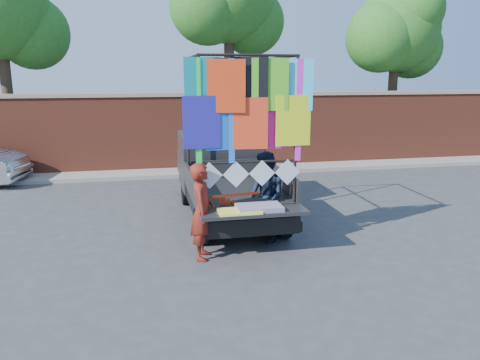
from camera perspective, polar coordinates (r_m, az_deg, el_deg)
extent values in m
plane|color=#38383A|center=(9.64, 1.80, -6.78)|extent=(90.00, 90.00, 0.00)
cube|color=brown|center=(16.08, -4.04, 5.75)|extent=(30.00, 0.35, 2.50)
cube|color=gray|center=(15.98, -4.11, 10.38)|extent=(30.00, 0.45, 0.12)
cube|color=gray|center=(15.60, -3.62, 1.09)|extent=(30.00, 1.20, 0.12)
cylinder|color=#38281C|center=(17.58, -26.45, 8.99)|extent=(0.36, 0.36, 4.90)
sphere|color=#2D621C|center=(17.80, -23.91, 16.05)|extent=(2.40, 2.40, 2.40)
cylinder|color=#38281C|center=(17.31, -1.32, 11.19)|extent=(0.36, 0.36, 5.46)
sphere|color=#2D621C|center=(17.97, 1.37, 18.73)|extent=(2.40, 2.40, 2.40)
sphere|color=#2D621C|center=(17.02, -4.00, 20.35)|extent=(2.60, 2.60, 2.60)
cylinder|color=#38281C|center=(19.58, 18.01, 9.44)|extent=(0.36, 0.36, 4.55)
sphere|color=#2D621C|center=(19.63, 18.56, 17.03)|extent=(3.20, 3.20, 3.20)
sphere|color=#2D621C|center=(20.38, 20.11, 14.90)|extent=(2.40, 2.40, 2.40)
sphere|color=#2D621C|center=(18.96, 16.77, 16.33)|extent=(2.60, 2.60, 2.60)
sphere|color=#2D621C|center=(19.33, 20.45, 18.91)|extent=(2.20, 2.20, 2.20)
cylinder|color=black|center=(11.88, -6.52, -1.28)|extent=(0.23, 0.70, 0.70)
cylinder|color=black|center=(9.14, -4.81, -5.61)|extent=(0.23, 0.70, 0.70)
cylinder|color=black|center=(12.14, 1.31, -0.89)|extent=(0.23, 0.70, 0.70)
cylinder|color=black|center=(9.46, 5.25, -4.96)|extent=(0.23, 0.70, 0.70)
cube|color=black|center=(10.51, -1.26, -2.05)|extent=(1.81, 4.47, 0.32)
cube|color=black|center=(9.68, -0.41, -1.54)|extent=(1.92, 2.45, 0.11)
cube|color=black|center=(9.49, -5.97, -0.45)|extent=(0.06, 2.45, 0.48)
cube|color=black|center=(9.85, 4.94, 0.06)|extent=(0.06, 2.45, 0.48)
cube|color=black|center=(10.78, -1.67, 1.23)|extent=(1.92, 0.06, 0.48)
cube|color=black|center=(11.77, -2.56, 2.48)|extent=(1.92, 1.70, 1.33)
cube|color=#8C9EAD|center=(11.23, -2.18, 4.18)|extent=(1.70, 0.06, 0.59)
cube|color=#8C9EAD|center=(12.51, -3.16, 4.08)|extent=(1.70, 0.11, 0.75)
cube|color=black|center=(12.96, -3.38, 2.23)|extent=(1.86, 0.96, 0.59)
cube|color=black|center=(8.27, 1.63, -3.92)|extent=(1.92, 0.59, 0.06)
cube|color=black|center=(8.62, 1.24, -6.03)|extent=(1.97, 0.16, 0.19)
cylinder|color=black|center=(8.20, -4.89, 5.63)|extent=(0.05, 0.05, 2.66)
cylinder|color=black|center=(10.41, -6.40, 7.14)|extent=(0.05, 0.05, 2.66)
cylinder|color=black|center=(8.58, 6.82, 5.92)|extent=(0.05, 0.05, 2.66)
cylinder|color=black|center=(10.71, 3.01, 7.36)|extent=(0.05, 0.05, 2.66)
cylinder|color=black|center=(8.29, 1.14, 14.98)|extent=(1.81, 0.05, 0.05)
cylinder|color=black|center=(10.48, -1.68, 14.54)|extent=(1.81, 0.05, 0.05)
cylinder|color=black|center=(9.25, -5.93, 14.70)|extent=(0.05, 2.29, 0.05)
cylinder|color=black|center=(9.59, 4.86, 14.65)|extent=(0.05, 2.29, 0.05)
cylinder|color=black|center=(8.43, 1.08, 2.21)|extent=(1.81, 0.04, 0.04)
cube|color=#0BA0A6|center=(8.12, -4.46, 11.61)|extent=(0.66, 0.02, 0.91)
cube|color=red|center=(8.14, -1.57, 11.64)|extent=(0.66, 0.02, 0.91)
cube|color=black|center=(8.26, 1.16, 11.66)|extent=(0.66, 0.02, 0.91)
cube|color=#53C222|center=(8.32, 3.96, 11.64)|extent=(0.66, 0.02, 0.91)
cube|color=#34D1FA|center=(8.48, 6.54, 11.61)|extent=(0.66, 0.02, 0.91)
cube|color=#2620A4|center=(8.12, -4.33, 6.71)|extent=(0.66, 0.02, 0.91)
cube|color=blue|center=(8.23, -1.60, 6.82)|extent=(0.66, 0.02, 0.91)
cube|color=red|center=(8.26, 1.20, 6.85)|extent=(0.66, 0.02, 0.91)
cube|color=#D51787|center=(8.40, 3.81, 6.93)|extent=(0.66, 0.02, 0.91)
cube|color=#E8FF1A|center=(8.48, 6.51, 6.93)|extent=(0.66, 0.02, 0.91)
cube|color=#1CE73B|center=(8.11, -5.13, 8.20)|extent=(0.11, 0.01, 1.81)
cube|color=#FF2AD8|center=(8.51, 7.19, 8.37)|extent=(0.11, 0.01, 1.81)
cube|color=blue|center=(8.20, -1.02, 8.30)|extent=(0.11, 0.01, 1.81)
cube|color=silver|center=(8.31, -3.75, 0.54)|extent=(0.48, 0.01, 0.48)
cube|color=silver|center=(8.39, -0.48, 0.68)|extent=(0.48, 0.01, 0.48)
cube|color=silver|center=(8.49, 2.71, 0.82)|extent=(0.48, 0.01, 0.48)
cube|color=silver|center=(8.63, 5.82, 0.96)|extent=(0.48, 0.01, 0.48)
cube|color=red|center=(8.27, 2.35, -3.38)|extent=(0.80, 0.48, 0.09)
cube|color=#F6F54D|center=(8.13, -0.07, -3.82)|extent=(0.75, 0.43, 0.04)
imported|color=maroon|center=(8.27, -4.62, -3.85)|extent=(0.55, 0.71, 1.73)
imported|color=black|center=(9.10, 3.11, -2.12)|extent=(0.81, 0.97, 1.78)
cube|color=red|center=(8.62, -0.57, -1.82)|extent=(0.90, 0.17, 0.04)
cube|color=red|center=(8.63, -2.41, -3.79)|extent=(0.06, 0.02, 0.52)
cube|color=red|center=(8.65, -1.91, -3.89)|extent=(0.06, 0.02, 0.52)
cube|color=red|center=(8.67, -1.41, -3.99)|extent=(0.06, 0.02, 0.52)
cube|color=red|center=(8.68, -0.91, -4.09)|extent=(0.06, 0.02, 0.52)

